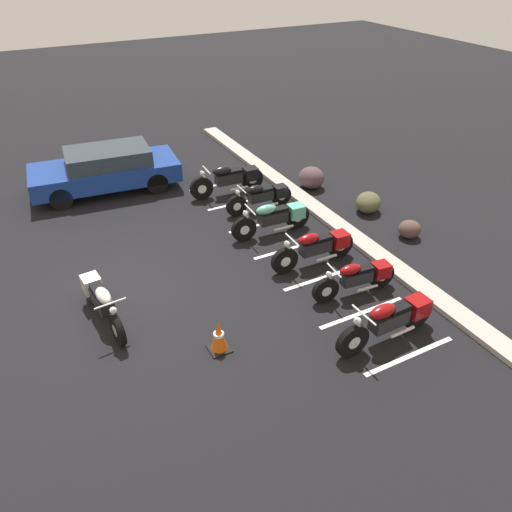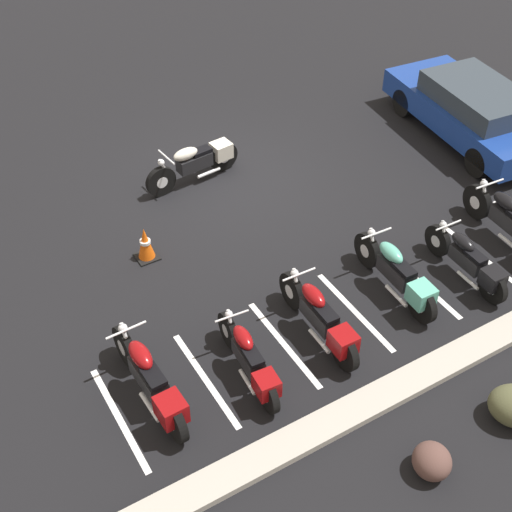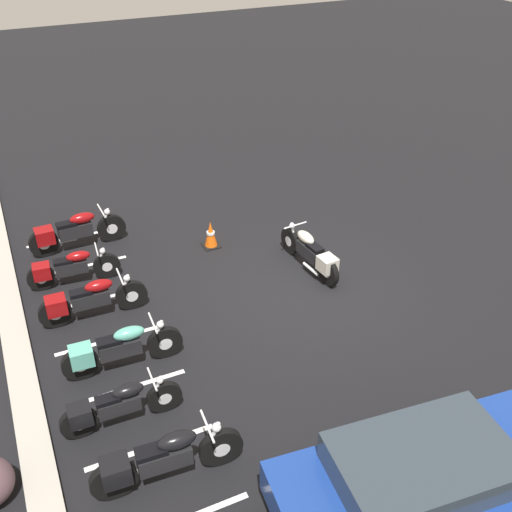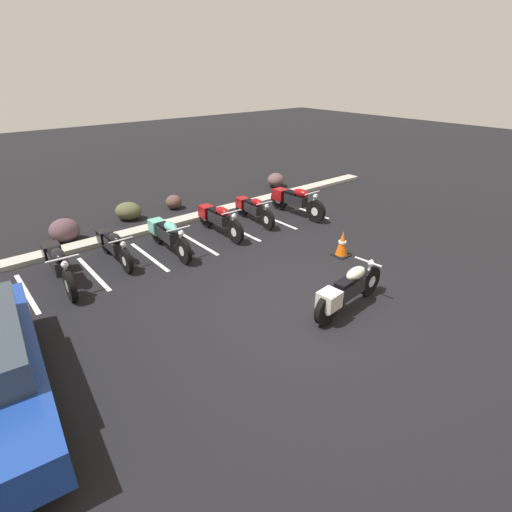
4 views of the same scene
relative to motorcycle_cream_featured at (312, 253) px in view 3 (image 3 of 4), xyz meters
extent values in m
plane|color=black|center=(-0.57, 0.40, -0.45)|extent=(60.00, 60.00, 0.00)
cylinder|color=black|center=(0.87, 0.08, -0.13)|extent=(0.66, 0.18, 0.65)
cylinder|color=silver|center=(0.87, 0.08, -0.13)|extent=(0.26, 0.15, 0.25)
cylinder|color=black|center=(-0.65, -0.06, -0.13)|extent=(0.66, 0.18, 0.65)
cylinder|color=silver|center=(-0.65, -0.06, -0.13)|extent=(0.26, 0.15, 0.25)
cube|color=black|center=(0.06, 0.00, 0.02)|extent=(0.77, 0.35, 0.29)
ellipsoid|color=beige|center=(0.26, 0.02, 0.28)|extent=(0.57, 0.31, 0.24)
cube|color=black|center=(-0.10, -0.01, 0.21)|extent=(0.45, 0.28, 0.08)
cube|color=beige|center=(-0.60, -0.06, 0.05)|extent=(0.43, 0.39, 0.33)
cylinder|color=silver|center=(0.75, 0.07, 0.13)|extent=(0.26, 0.08, 0.52)
cylinder|color=silver|center=(0.69, 0.07, 0.38)|extent=(0.09, 0.61, 0.04)
sphere|color=silver|center=(0.82, 0.08, 0.30)|extent=(0.14, 0.14, 0.14)
cylinder|color=silver|center=(-0.20, 0.12, -0.28)|extent=(0.54, 0.12, 0.07)
cylinder|color=black|center=(-4.11, 3.86, -0.11)|extent=(0.17, 0.70, 0.69)
cylinder|color=silver|center=(-4.11, 3.86, -0.11)|extent=(0.15, 0.27, 0.26)
cylinder|color=black|center=(-4.01, 5.48, -0.11)|extent=(0.17, 0.70, 0.69)
cylinder|color=silver|center=(-4.01, 5.48, -0.11)|extent=(0.15, 0.27, 0.26)
cube|color=black|center=(-4.05, 4.72, 0.05)|extent=(0.34, 0.81, 0.31)
ellipsoid|color=black|center=(-4.07, 4.51, 0.33)|extent=(0.31, 0.60, 0.25)
cube|color=black|center=(-4.04, 4.90, 0.26)|extent=(0.28, 0.47, 0.08)
cube|color=black|center=(-4.01, 5.43, 0.08)|extent=(0.40, 0.44, 0.36)
cylinder|color=silver|center=(-4.10, 3.98, 0.16)|extent=(0.08, 0.28, 0.56)
cylinder|color=silver|center=(-4.09, 4.05, 0.44)|extent=(0.65, 0.08, 0.04)
sphere|color=silver|center=(-4.10, 3.91, 0.35)|extent=(0.15, 0.15, 0.15)
cylinder|color=silver|center=(-3.89, 4.97, -0.26)|extent=(0.11, 0.58, 0.07)
cylinder|color=black|center=(-2.71, 4.32, -0.15)|extent=(0.12, 0.60, 0.60)
cylinder|color=silver|center=(-2.71, 4.32, -0.15)|extent=(0.12, 0.23, 0.23)
cylinder|color=black|center=(-2.67, 5.73, -0.15)|extent=(0.12, 0.60, 0.60)
cylinder|color=silver|center=(-2.67, 5.73, -0.15)|extent=(0.12, 0.23, 0.23)
cube|color=black|center=(-2.69, 5.07, -0.02)|extent=(0.27, 0.70, 0.27)
ellipsoid|color=black|center=(-2.69, 4.89, 0.23)|extent=(0.25, 0.52, 0.22)
cube|color=black|center=(-2.69, 5.22, 0.16)|extent=(0.23, 0.41, 0.07)
cube|color=black|center=(-2.68, 5.68, 0.01)|extent=(0.34, 0.37, 0.31)
cylinder|color=silver|center=(-2.70, 4.43, 0.08)|extent=(0.06, 0.24, 0.48)
cylinder|color=silver|center=(-2.70, 4.48, 0.32)|extent=(0.57, 0.05, 0.03)
sphere|color=silver|center=(-2.70, 4.36, 0.25)|extent=(0.13, 0.13, 0.13)
cylinder|color=silver|center=(-2.56, 5.29, -0.29)|extent=(0.07, 0.50, 0.06)
cylinder|color=black|center=(-1.41, 3.90, -0.12)|extent=(0.15, 0.66, 0.66)
cylinder|color=silver|center=(-1.41, 3.90, -0.12)|extent=(0.14, 0.26, 0.25)
cylinder|color=black|center=(-1.35, 5.45, -0.12)|extent=(0.15, 0.66, 0.66)
cylinder|color=silver|center=(-1.35, 5.45, -0.12)|extent=(0.14, 0.26, 0.25)
cube|color=black|center=(-1.38, 4.73, 0.03)|extent=(0.31, 0.77, 0.30)
ellipsoid|color=#59B29E|center=(-1.39, 4.53, 0.30)|extent=(0.28, 0.57, 0.24)
cube|color=black|center=(-1.37, 4.89, 0.23)|extent=(0.26, 0.45, 0.08)
cube|color=#59B29E|center=(-1.35, 5.40, 0.06)|extent=(0.38, 0.41, 0.34)
cylinder|color=silver|center=(-1.41, 4.02, 0.14)|extent=(0.07, 0.26, 0.53)
cylinder|color=silver|center=(-1.40, 4.08, 0.40)|extent=(0.62, 0.06, 0.04)
sphere|color=silver|center=(-1.41, 3.95, 0.32)|extent=(0.14, 0.14, 0.14)
cylinder|color=silver|center=(-1.23, 4.97, -0.27)|extent=(0.09, 0.55, 0.07)
cylinder|color=black|center=(0.31, 4.08, -0.13)|extent=(0.14, 0.66, 0.65)
cylinder|color=silver|center=(0.31, 4.08, -0.13)|extent=(0.13, 0.25, 0.25)
cylinder|color=black|center=(0.35, 5.62, -0.13)|extent=(0.14, 0.66, 0.65)
cylinder|color=silver|center=(0.35, 5.62, -0.13)|extent=(0.13, 0.25, 0.25)
cube|color=black|center=(0.33, 4.90, 0.02)|extent=(0.30, 0.76, 0.30)
ellipsoid|color=maroon|center=(0.32, 4.70, 0.29)|extent=(0.27, 0.56, 0.24)
cube|color=black|center=(0.33, 5.07, 0.22)|extent=(0.25, 0.44, 0.08)
cube|color=maroon|center=(0.35, 5.57, 0.05)|extent=(0.37, 0.41, 0.34)
cylinder|color=silver|center=(0.31, 4.20, 0.13)|extent=(0.07, 0.26, 0.53)
cylinder|color=silver|center=(0.31, 4.26, 0.39)|extent=(0.62, 0.05, 0.04)
sphere|color=silver|center=(0.31, 4.13, 0.31)|extent=(0.14, 0.14, 0.14)
cylinder|color=silver|center=(0.47, 5.14, -0.27)|extent=(0.08, 0.55, 0.07)
cylinder|color=black|center=(1.66, 4.29, -0.15)|extent=(0.16, 0.61, 0.60)
cylinder|color=silver|center=(1.66, 4.29, -0.15)|extent=(0.13, 0.24, 0.23)
cylinder|color=black|center=(1.78, 5.70, -0.15)|extent=(0.16, 0.61, 0.60)
cylinder|color=silver|center=(1.78, 5.70, -0.15)|extent=(0.13, 0.24, 0.23)
cube|color=black|center=(1.72, 5.04, -0.02)|extent=(0.31, 0.71, 0.27)
ellipsoid|color=maroon|center=(1.70, 4.86, 0.23)|extent=(0.28, 0.53, 0.22)
cube|color=black|center=(1.73, 5.19, 0.16)|extent=(0.25, 0.42, 0.07)
cube|color=maroon|center=(1.77, 5.65, 0.01)|extent=(0.36, 0.39, 0.31)
cylinder|color=silver|center=(1.67, 4.40, 0.08)|extent=(0.07, 0.24, 0.48)
cylinder|color=silver|center=(1.67, 4.46, 0.32)|extent=(0.56, 0.08, 0.03)
sphere|color=silver|center=(1.66, 4.34, 0.25)|extent=(0.13, 0.13, 0.13)
cylinder|color=silver|center=(1.87, 5.26, -0.29)|extent=(0.11, 0.50, 0.06)
cylinder|color=black|center=(3.22, 3.82, -0.11)|extent=(0.15, 0.69, 0.69)
cylinder|color=silver|center=(3.22, 3.82, -0.11)|extent=(0.14, 0.27, 0.26)
cylinder|color=black|center=(3.16, 5.44, -0.11)|extent=(0.15, 0.69, 0.69)
cylinder|color=silver|center=(3.16, 5.44, -0.11)|extent=(0.14, 0.27, 0.26)
cube|color=black|center=(3.19, 4.68, 0.05)|extent=(0.32, 0.80, 0.31)
ellipsoid|color=maroon|center=(3.20, 4.47, 0.33)|extent=(0.29, 0.59, 0.25)
cube|color=black|center=(3.18, 4.86, 0.26)|extent=(0.27, 0.47, 0.08)
cube|color=maroon|center=(3.16, 5.38, 0.08)|extent=(0.39, 0.43, 0.36)
cylinder|color=silver|center=(3.21, 3.94, 0.16)|extent=(0.07, 0.28, 0.56)
cylinder|color=silver|center=(3.21, 4.00, 0.43)|extent=(0.65, 0.06, 0.04)
sphere|color=silver|center=(3.22, 3.87, 0.35)|extent=(0.15, 0.15, 0.15)
cylinder|color=silver|center=(3.33, 4.94, -0.26)|extent=(0.09, 0.58, 0.07)
cylinder|color=black|center=(-5.40, 0.10, -0.13)|extent=(0.28, 0.66, 0.64)
cylinder|color=black|center=(-5.13, 2.84, -0.13)|extent=(0.28, 0.66, 0.64)
cube|color=navy|center=(-6.05, 1.55, 0.11)|extent=(2.22, 4.46, 0.55)
cube|color=#2D3842|center=(-6.04, 1.70, 0.61)|extent=(1.74, 2.55, 0.45)
cube|color=#A8A399|center=(-0.57, 6.44, -0.39)|extent=(18.00, 0.50, 0.12)
cube|color=black|center=(1.93, 1.70, -0.44)|extent=(0.40, 0.40, 0.03)
cone|color=#EA590F|center=(1.93, 1.70, -0.12)|extent=(0.32, 0.32, 0.68)
cylinder|color=white|center=(1.93, 1.70, -0.08)|extent=(0.20, 0.20, 0.06)
cube|color=white|center=(-3.37, 4.78, -0.45)|extent=(0.10, 2.10, 0.00)
cube|color=white|center=(-1.95, 4.78, -0.45)|extent=(0.10, 2.10, 0.00)
cube|color=white|center=(-0.52, 4.78, -0.45)|extent=(0.10, 2.10, 0.00)
cube|color=white|center=(0.91, 4.78, -0.45)|extent=(0.10, 2.10, 0.00)
cube|color=white|center=(2.33, 4.78, -0.45)|extent=(0.10, 2.10, 0.00)
cube|color=white|center=(3.76, 4.78, -0.45)|extent=(0.10, 2.10, 0.00)
camera|label=1|loc=(8.42, -0.92, 6.19)|focal=35.00mm
camera|label=2|loc=(5.22, 11.15, 8.24)|focal=50.00mm
camera|label=3|loc=(-9.85, 5.91, 7.24)|focal=42.00mm
camera|label=4|loc=(-5.67, -4.09, 3.99)|focal=28.00mm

